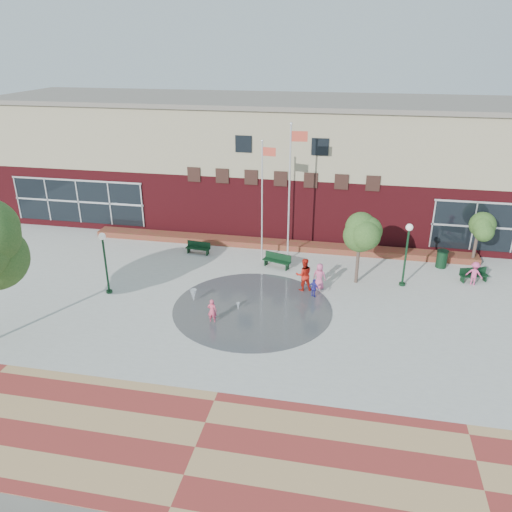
% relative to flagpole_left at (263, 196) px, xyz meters
% --- Properties ---
extents(ground, '(120.00, 120.00, 0.00)m').
position_rel_flagpole_left_xyz_m(ground, '(0.61, -9.24, -4.29)').
color(ground, '#666056').
rests_on(ground, ground).
extents(plaza_concrete, '(46.00, 18.00, 0.01)m').
position_rel_flagpole_left_xyz_m(plaza_concrete, '(0.61, -5.24, -4.29)').
color(plaza_concrete, '#A8A8A0').
rests_on(plaza_concrete, ground).
extents(paver_band, '(46.00, 6.00, 0.01)m').
position_rel_flagpole_left_xyz_m(paver_band, '(0.61, -16.24, -4.29)').
color(paver_band, maroon).
rests_on(paver_band, ground).
extents(splash_pad, '(8.40, 8.40, 0.01)m').
position_rel_flagpole_left_xyz_m(splash_pad, '(0.61, -6.24, -4.29)').
color(splash_pad, '#383A3D').
rests_on(splash_pad, ground).
extents(library_building, '(44.40, 10.40, 9.20)m').
position_rel_flagpole_left_xyz_m(library_building, '(0.61, 8.24, 0.35)').
color(library_building, '#540F15').
rests_on(library_building, ground).
extents(flower_bed, '(26.00, 1.20, 0.40)m').
position_rel_flagpole_left_xyz_m(flower_bed, '(0.61, 2.36, -4.29)').
color(flower_bed, '#A7092B').
rests_on(flower_bed, ground).
extents(flagpole_left, '(0.90, 0.21, 7.71)m').
position_rel_flagpole_left_xyz_m(flagpole_left, '(0.00, 0.00, 0.00)').
color(flagpole_left, silver).
rests_on(flagpole_left, ground).
extents(flagpole_right, '(1.07, 0.18, 8.69)m').
position_rel_flagpole_left_xyz_m(flagpole_right, '(1.62, 0.46, 0.56)').
color(flagpole_right, silver).
rests_on(flagpole_right, ground).
extents(lamp_left, '(0.38, 0.38, 3.60)m').
position_rel_flagpole_left_xyz_m(lamp_left, '(-7.63, -6.06, -2.06)').
color(lamp_left, black).
rests_on(lamp_left, ground).
extents(lamp_right, '(0.40, 0.40, 3.78)m').
position_rel_flagpole_left_xyz_m(lamp_right, '(8.58, -1.93, -1.95)').
color(lamp_right, black).
rests_on(lamp_right, ground).
extents(bench_left, '(1.67, 0.62, 0.82)m').
position_rel_flagpole_left_xyz_m(bench_left, '(-4.38, 0.25, -4.03)').
color(bench_left, black).
rests_on(bench_left, ground).
extents(bench_mid, '(1.84, 1.02, 0.89)m').
position_rel_flagpole_left_xyz_m(bench_mid, '(1.07, -0.87, -4.01)').
color(bench_mid, black).
rests_on(bench_mid, ground).
extents(bench_right, '(1.70, 0.93, 0.83)m').
position_rel_flagpole_left_xyz_m(bench_right, '(12.70, -0.61, -4.03)').
color(bench_right, black).
rests_on(bench_right, ground).
extents(trash_can, '(0.70, 0.70, 1.14)m').
position_rel_flagpole_left_xyz_m(trash_can, '(11.12, 1.11, -3.71)').
color(trash_can, black).
rests_on(trash_can, ground).
extents(tree_mid, '(2.77, 2.77, 4.68)m').
position_rel_flagpole_left_xyz_m(tree_mid, '(5.95, -2.06, -0.89)').
color(tree_mid, '#403028').
rests_on(tree_mid, ground).
extents(tree_small_right, '(2.11, 2.11, 3.61)m').
position_rel_flagpole_left_xyz_m(tree_small_right, '(13.16, 2.09, -1.66)').
color(tree_small_right, '#403028').
rests_on(tree_small_right, ground).
extents(water_jet_a, '(0.36, 0.36, 0.70)m').
position_rel_flagpole_left_xyz_m(water_jet_a, '(-2.65, -6.15, -4.29)').
color(water_jet_a, white).
rests_on(water_jet_a, ground).
extents(water_jet_b, '(0.19, 0.19, 0.42)m').
position_rel_flagpole_left_xyz_m(water_jet_b, '(-0.08, -6.60, -4.29)').
color(water_jet_b, white).
rests_on(water_jet_b, ground).
extents(child_splash, '(0.47, 0.32, 1.29)m').
position_rel_flagpole_left_xyz_m(child_splash, '(-1.07, -8.00, -3.65)').
color(child_splash, '#DE4564').
rests_on(child_splash, ground).
extents(adult_red, '(1.13, 0.99, 1.94)m').
position_rel_flagpole_left_xyz_m(adult_red, '(3.03, -3.63, -3.32)').
color(adult_red, red).
rests_on(adult_red, ground).
extents(adult_pink, '(0.82, 0.61, 1.52)m').
position_rel_flagpole_left_xyz_m(adult_pink, '(3.88, -3.22, -3.53)').
color(adult_pink, '#DC5989').
rests_on(adult_pink, ground).
extents(child_blue, '(0.69, 0.57, 1.10)m').
position_rel_flagpole_left_xyz_m(child_blue, '(3.68, -4.35, -3.74)').
color(child_blue, '#322F9E').
rests_on(child_blue, ground).
extents(person_bench, '(1.06, 0.85, 1.43)m').
position_rel_flagpole_left_xyz_m(person_bench, '(12.60, -1.05, -3.58)').
color(person_bench, '#CD457C').
rests_on(person_bench, ground).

